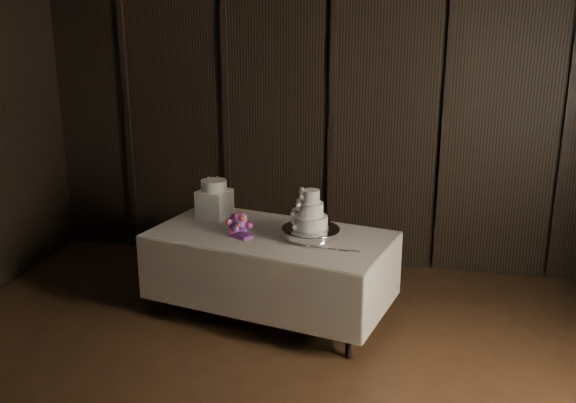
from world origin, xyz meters
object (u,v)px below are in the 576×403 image
(wedding_cake, at_px, (308,214))
(small_cake, at_px, (214,185))
(display_table, at_px, (271,271))
(bouquet, at_px, (239,225))
(box_pedestal, at_px, (214,204))
(cake_stand, at_px, (311,234))

(wedding_cake, relative_size, small_cake, 1.41)
(display_table, relative_size, bouquet, 5.39)
(box_pedestal, xyz_separation_m, small_cake, (0.00, 0.00, 0.17))
(display_table, relative_size, wedding_cake, 6.65)
(box_pedestal, bearing_deg, display_table, -29.57)
(display_table, bearing_deg, cake_stand, 3.55)
(box_pedestal, bearing_deg, wedding_cake, -23.92)
(display_table, bearing_deg, small_cake, 163.29)
(bouquet, bearing_deg, display_table, 4.34)
(bouquet, height_order, small_cake, small_cake)
(wedding_cake, bearing_deg, bouquet, 160.37)
(cake_stand, bearing_deg, wedding_cake, -150.26)
(cake_stand, height_order, wedding_cake, wedding_cake)
(bouquet, xyz_separation_m, box_pedestal, (-0.33, 0.36, 0.06))
(display_table, xyz_separation_m, small_cake, (-0.60, 0.34, 0.64))
(display_table, bearing_deg, wedding_cake, 0.59)
(cake_stand, relative_size, wedding_cake, 1.48)
(wedding_cake, bearing_deg, small_cake, 141.31)
(cake_stand, xyz_separation_m, wedding_cake, (-0.02, -0.01, 0.17))
(display_table, height_order, small_cake, small_cake)
(display_table, distance_m, wedding_cake, 0.66)
(cake_stand, relative_size, small_cake, 2.09)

